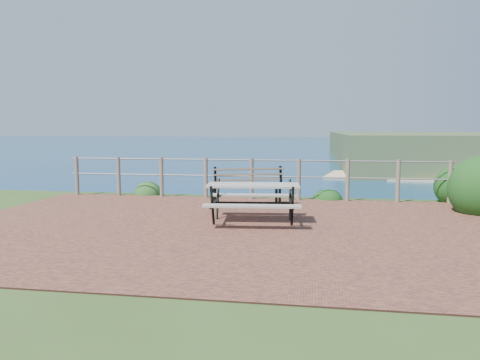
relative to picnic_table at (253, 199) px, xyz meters
name	(u,v)px	position (x,y,z in m)	size (l,w,h in m)	color
ground	(225,228)	(-0.43, -0.45, -0.45)	(10.00, 7.00, 0.12)	brown
ocean	(313,133)	(-0.43, 199.55, -0.45)	(1200.00, 1200.00, 0.00)	#155F81
safety_railing	(252,176)	(-0.43, 2.90, 0.12)	(9.40, 0.10, 1.00)	#6B5B4C
picnic_table	(253,199)	(0.00, 0.00, 0.00)	(1.73, 1.45, 0.71)	gray
park_bench	(246,180)	(-0.41, 1.92, 0.14)	(1.63, 0.91, 0.89)	brown
shrub_right_edge	(471,204)	(4.68, 2.98, -0.45)	(1.02, 1.02, 1.46)	#144315
shrub_lip_west	(149,193)	(-3.31, 3.58, -0.45)	(0.87, 0.87, 0.66)	#1B491B
shrub_lip_east	(327,199)	(1.41, 3.31, -0.45)	(0.68, 0.68, 0.39)	#144315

